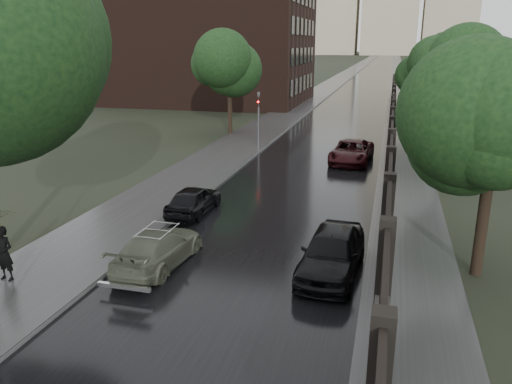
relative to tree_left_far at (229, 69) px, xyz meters
The scene contains 14 objects.
road 160.29m from the tree_left_far, 87.14° to the left, with size 8.00×420.00×0.02m, color black.
sidewalk_left 160.10m from the tree_left_far, 89.28° to the left, with size 4.00×420.00×0.16m, color #2D2D2D.
verge_right 160.65m from the tree_left_far, 85.18° to the left, with size 3.00×420.00×0.08m, color #2D2D2D.
fence_right 13.44m from the tree_left_far, ahead, with size 0.45×75.72×2.70m.
tree_left_far is the anchor object (origin of this frame).
tree_right_a 26.91m from the tree_left_far, 54.83° to the right, with size 4.08×4.08×7.01m.
tree_right_b 17.45m from the tree_left_far, 27.30° to the right, with size 4.08×4.08×7.01m.
tree_right_c 18.45m from the tree_left_far, 32.83° to the left, with size 4.08×4.08×7.01m.
traffic_light 6.84m from the tree_left_far, 53.53° to the right, with size 0.16×0.32×4.00m.
brick_building 24.63m from the tree_left_far, 114.44° to the left, with size 24.00×18.00×20.00m, color black.
volga_sedan 25.07m from the tree_left_far, 77.69° to the right, with size 1.73×4.24×1.23m, color #535746.
hatchback_left 19.83m from the tree_left_far, 76.81° to the right, with size 1.48×3.68×1.25m, color black.
car_right_near 26.02m from the tree_left_far, 64.71° to the right, with size 1.80×4.48×1.53m, color black.
car_right_far 13.36m from the tree_left_far, 35.06° to the right, with size 2.31×5.01×1.39m, color black.
Camera 1 is at (4.44, -8.13, 7.25)m, focal length 35.00 mm.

